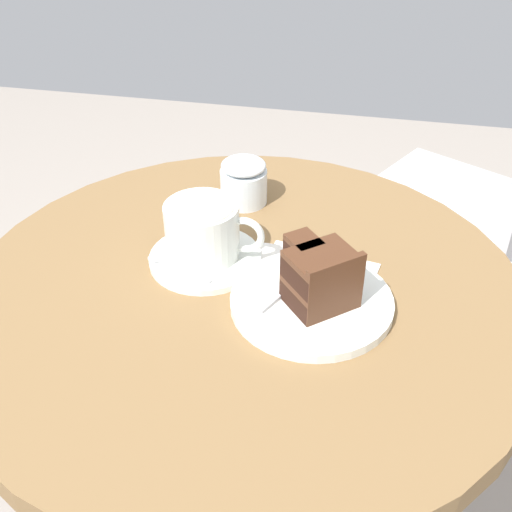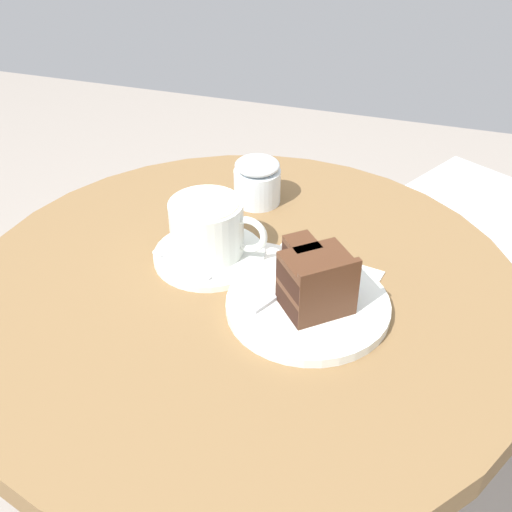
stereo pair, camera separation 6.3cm
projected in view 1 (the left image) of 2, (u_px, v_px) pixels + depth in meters
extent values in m
cylinder|color=brown|center=(244.00, 296.00, 0.79)|extent=(0.69, 0.69, 0.03)
cylinder|color=silver|center=(246.00, 469.00, 1.00)|extent=(0.07, 0.07, 0.66)
cylinder|color=silver|center=(205.00, 258.00, 0.82)|extent=(0.14, 0.14, 0.01)
cylinder|color=silver|center=(202.00, 230.00, 0.80)|extent=(0.09, 0.09, 0.07)
cylinder|color=beige|center=(201.00, 207.00, 0.78)|extent=(0.08, 0.08, 0.00)
torus|color=silver|center=(244.00, 235.00, 0.79)|extent=(0.05, 0.01, 0.05)
cube|color=silver|center=(185.00, 271.00, 0.79)|extent=(0.08, 0.04, 0.00)
ellipsoid|color=silver|center=(156.00, 258.00, 0.81)|extent=(0.02, 0.02, 0.00)
cylinder|color=silver|center=(312.00, 302.00, 0.75)|extent=(0.19, 0.19, 0.01)
cube|color=black|center=(320.00, 293.00, 0.73)|extent=(0.09, 0.09, 0.03)
cube|color=black|center=(302.00, 275.00, 0.76)|extent=(0.05, 0.05, 0.03)
cube|color=#4C2B19|center=(321.00, 281.00, 0.72)|extent=(0.09, 0.09, 0.01)
cube|color=#4C2B19|center=(303.00, 264.00, 0.75)|extent=(0.05, 0.05, 0.01)
cube|color=black|center=(322.00, 269.00, 0.71)|extent=(0.09, 0.09, 0.03)
cube|color=black|center=(304.00, 252.00, 0.74)|extent=(0.05, 0.05, 0.03)
cube|color=#4C2B19|center=(323.00, 257.00, 0.70)|extent=(0.09, 0.09, 0.01)
cube|color=#4C2B19|center=(304.00, 240.00, 0.73)|extent=(0.05, 0.05, 0.01)
cube|color=#4C2B19|center=(335.00, 289.00, 0.70)|extent=(0.06, 0.05, 0.07)
cube|color=silver|center=(291.00, 286.00, 0.76)|extent=(0.06, 0.11, 0.00)
cube|color=silver|center=(326.00, 256.00, 0.81)|extent=(0.04, 0.04, 0.00)
cube|color=silver|center=(310.00, 284.00, 0.78)|extent=(0.17, 0.17, 0.00)
cube|color=silver|center=(296.00, 279.00, 0.79)|extent=(0.14, 0.14, 0.00)
cylinder|color=#BCBCC1|center=(408.00, 238.00, 1.73)|extent=(0.02, 0.02, 0.46)
cylinder|color=#BCBCC1|center=(340.00, 296.00, 1.53)|extent=(0.02, 0.02, 0.46)
cylinder|color=#BCBCC1|center=(466.00, 359.00, 1.36)|extent=(0.02, 0.02, 0.46)
cube|color=#BCBCC1|center=(451.00, 207.00, 1.40)|extent=(0.52, 0.52, 0.02)
cylinder|color=silver|center=(244.00, 186.00, 0.93)|extent=(0.07, 0.07, 0.05)
ellipsoid|color=silver|center=(243.00, 166.00, 0.91)|extent=(0.06, 0.06, 0.02)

